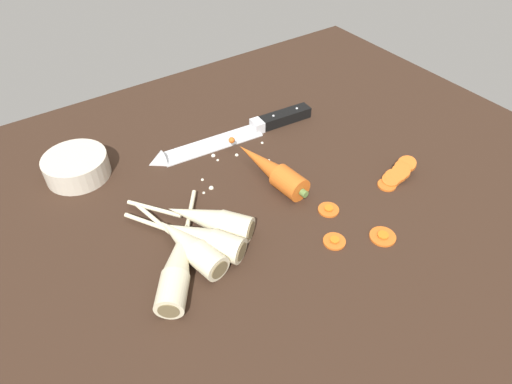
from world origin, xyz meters
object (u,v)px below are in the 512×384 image
carrot_slice_stray_near (334,241)px  chefs_knife (231,136)px  carrot_slice_stack (397,174)px  prep_bowl (76,166)px  carrot_slice_stray_mid (383,236)px  parsnip_mid_left (189,245)px  parsnip_mid_right (209,219)px  carrot_slice_stray_far (329,209)px  parsnip_front (201,238)px  whole_carrot (271,169)px  parsnip_back (178,263)px

carrot_slice_stray_near → chefs_knife: bearing=87.5°
carrot_slice_stack → prep_bowl: bearing=144.6°
carrot_slice_stray_mid → carrot_slice_stray_near: bearing=152.9°
carrot_slice_stray_mid → chefs_knife: bearing=98.7°
parsnip_mid_left → carrot_slice_stack: parsnip_mid_left is taller
parsnip_mid_right → carrot_slice_stray_far: (17.86, -7.52, -1.62)cm
parsnip_front → carrot_slice_stray_near: (16.88, -10.51, -1.62)cm
chefs_knife → parsnip_mid_left: 29.35cm
carrot_slice_stray_near → carrot_slice_stack: bearing=14.6°
carrot_slice_stray_far → carrot_slice_stack: bearing=-2.8°
parsnip_mid_right → carrot_slice_stack: bearing=-14.1°
carrot_slice_stack → prep_bowl: size_ratio=0.79×
carrot_slice_stack → carrot_slice_stray_near: carrot_slice_stack is taller
carrot_slice_stray_mid → whole_carrot: bearing=106.0°
whole_carrot → parsnip_back: 24.35cm
parsnip_mid_right → parsnip_back: size_ratio=0.91×
parsnip_mid_left → carrot_slice_stack: size_ratio=2.33×
prep_bowl → carrot_slice_stray_mid: bearing=-50.6°
parsnip_front → parsnip_mid_left: (-2.11, -0.19, 0.00)cm
parsnip_mid_right → parsnip_back: 9.19cm
whole_carrot → parsnip_front: whole_carrot is taller
carrot_slice_stray_near → carrot_slice_stray_mid: bearing=-27.1°
carrot_slice_stack → parsnip_back: bearing=175.4°
parsnip_back → prep_bowl: size_ratio=1.85×
parsnip_front → carrot_slice_stray_near: parsnip_front is taller
carrot_slice_stray_mid → prep_bowl: size_ratio=0.37×
whole_carrot → parsnip_front: (-17.63, -6.82, -0.12)cm
carrot_slice_stray_near → prep_bowl: (-26.70, 37.25, 1.79)cm
carrot_slice_stray_near → parsnip_mid_left: bearing=151.5°
chefs_knife → carrot_slice_stray_near: chefs_knife is taller
whole_carrot → parsnip_mid_right: size_ratio=1.09×
whole_carrot → carrot_slice_stray_mid: 21.68cm
carrot_slice_stray_near → carrot_slice_stray_far: bearing=56.1°
whole_carrot → parsnip_front: size_ratio=1.09×
parsnip_mid_left → carrot_slice_stray_mid: parsnip_mid_left is taller
parsnip_back → prep_bowl: bearing=99.5°
parsnip_front → prep_bowl: same height
whole_carrot → parsnip_mid_left: 20.95cm
parsnip_front → prep_bowl: bearing=110.2°
whole_carrot → chefs_knife: bearing=87.4°
carrot_slice_stack → carrot_slice_stray_far: carrot_slice_stack is taller
parsnip_mid_left → carrot_slice_stray_far: 23.30cm
carrot_slice_stray_mid → parsnip_front: bearing=149.4°
chefs_knife → parsnip_mid_right: size_ratio=1.89×
whole_carrot → carrot_slice_stray_far: 12.22cm
whole_carrot → carrot_slice_stray_near: 17.43cm
parsnip_front → prep_bowl: 28.49cm
parsnip_mid_right → carrot_slice_stray_far: size_ratio=5.40×
carrot_slice_stray_far → carrot_slice_stray_near: bearing=-123.9°
parsnip_back → prep_bowl: (-4.87, 29.08, 0.17)cm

